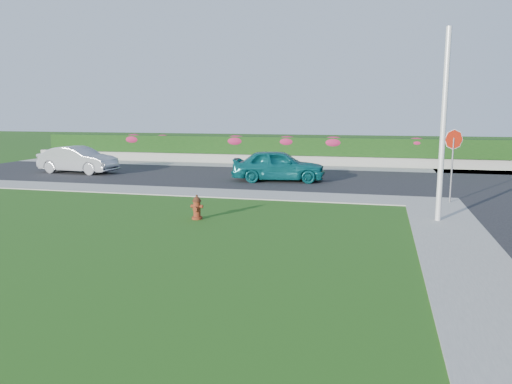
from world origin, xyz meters
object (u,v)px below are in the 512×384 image
(sedan_silver, at_px, (78,160))
(stop_sign, at_px, (453,148))
(sedan_teal, at_px, (278,165))
(utility_pole, at_px, (443,127))
(fire_hydrant, at_px, (197,208))

(sedan_silver, relative_size, stop_sign, 1.59)
(sedan_teal, distance_m, utility_pole, 9.83)
(sedan_teal, distance_m, stop_sign, 8.20)
(fire_hydrant, bearing_deg, utility_pole, 9.40)
(sedan_teal, height_order, stop_sign, stop_sign)
(sedan_silver, distance_m, stop_sign, 18.60)
(fire_hydrant, relative_size, stop_sign, 0.28)
(sedan_teal, bearing_deg, utility_pole, -147.22)
(sedan_teal, height_order, sedan_silver, sedan_teal)
(sedan_silver, height_order, utility_pole, utility_pole)
(fire_hydrant, distance_m, sedan_teal, 8.68)
(sedan_teal, xyz_separation_m, utility_pole, (6.36, -7.20, 2.06))
(stop_sign, bearing_deg, utility_pole, -105.84)
(fire_hydrant, height_order, sedan_teal, sedan_teal)
(sedan_teal, relative_size, sedan_silver, 1.02)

